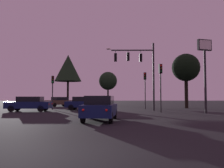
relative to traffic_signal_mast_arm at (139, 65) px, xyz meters
name	(u,v)px	position (x,y,z in m)	size (l,w,h in m)	color
ground_plane	(102,109)	(-4.18, 4.31, -5.03)	(168.00, 168.00, 0.00)	black
traffic_signal_mast_arm	(139,65)	(0.00, 0.00, 0.00)	(5.30, 0.42, 7.41)	#232326
traffic_light_corner_left	(145,83)	(1.22, 4.11, -1.78)	(0.37, 0.39, 4.60)	#232326
traffic_light_corner_right	(53,86)	(-10.08, 2.68, -2.16)	(0.37, 0.39, 4.02)	#232326
traffic_light_median	(161,78)	(1.66, -3.11, -1.75)	(0.36, 0.38, 4.65)	#232326
car_nearside_lane	(100,108)	(-3.84, -11.38, -4.23)	(2.18, 4.50, 1.52)	#0F1947
car_crossing_left	(29,104)	(-11.53, -1.26, -4.23)	(4.53, 1.94, 1.52)	#0F1947
car_crossing_right	(85,103)	(-6.06, 1.28, -4.23)	(4.55, 2.18, 1.52)	#0F1947
car_far_lane	(59,101)	(-11.27, 12.46, -4.23)	(4.24, 4.41, 1.52)	#473828
store_sign_illuminated	(205,59)	(5.39, -4.58, -0.10)	(1.41, 0.63, 6.70)	#232326
tree_behind_sign	(108,81)	(-3.55, 19.79, -0.43)	(3.48, 3.48, 6.36)	black
tree_left_far	(68,68)	(-10.99, 18.56, 1.88)	(4.96, 4.96, 9.40)	black
tree_center_horizon	(186,68)	(7.03, 5.96, 0.39)	(3.72, 3.72, 7.34)	black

